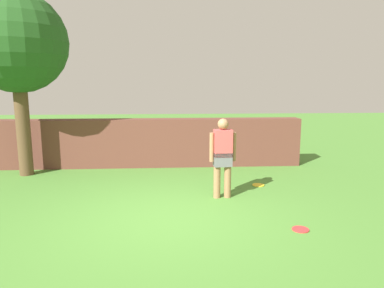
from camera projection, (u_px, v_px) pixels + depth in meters
name	position (u px, v px, depth m)	size (l,w,h in m)	color
ground_plane	(165.00, 219.00, 6.17)	(40.00, 40.00, 0.00)	#4C8433
brick_wall	(112.00, 143.00, 9.85)	(10.43, 0.50, 1.32)	brown
tree	(16.00, 44.00, 8.55)	(2.42, 2.42, 4.48)	brown
person	(223.00, 154.00, 7.17)	(0.54, 0.24, 1.62)	#9E704C
frisbee_yellow	(258.00, 185.00, 8.16)	(0.27, 0.27, 0.02)	yellow
frisbee_red	(300.00, 229.00, 5.72)	(0.27, 0.27, 0.02)	red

